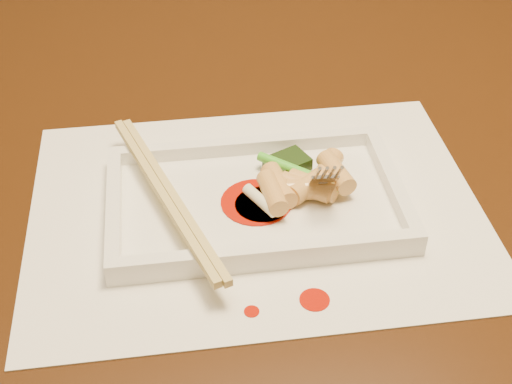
{
  "coord_description": "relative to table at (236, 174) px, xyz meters",
  "views": [
    {
      "loc": [
        -0.07,
        -0.66,
        1.17
      ],
      "look_at": [
        -0.0,
        -0.18,
        0.77
      ],
      "focal_mm": 50.0,
      "sensor_mm": 36.0,
      "label": 1
    }
  ],
  "objects": [
    {
      "name": "rice_cake_4",
      "position": [
        0.05,
        -0.18,
        0.12
      ],
      "size": [
        0.05,
        0.04,
        0.02
      ],
      "primitive_type": "cylinder",
      "rotation": [
        1.57,
        0.0,
        0.87
      ],
      "color": "#DAB466",
      "rests_on": "plate_base"
    },
    {
      "name": "sauce_blob_1",
      "position": [
        0.0,
        -0.19,
        0.11
      ],
      "size": [
        0.05,
        0.05,
        0.0
      ],
      "primitive_type": "cylinder",
      "color": "#B01405",
      "rests_on": "plate_base"
    },
    {
      "name": "rice_cake_0",
      "position": [
        0.07,
        -0.16,
        0.12
      ],
      "size": [
        0.04,
        0.05,
        0.02
      ],
      "primitive_type": "cylinder",
      "rotation": [
        1.57,
        0.0,
        2.64
      ],
      "color": "#DAB466",
      "rests_on": "plate_base"
    },
    {
      "name": "sauce_splatter_a",
      "position": [
        0.03,
        -0.29,
        0.1
      ],
      "size": [
        0.02,
        0.02,
        0.0
      ],
      "primitive_type": "cylinder",
      "color": "#B01405",
      "rests_on": "placemat"
    },
    {
      "name": "plate_rim_right",
      "position": [
        0.12,
        -0.18,
        0.12
      ],
      "size": [
        0.01,
        0.14,
        0.01
      ],
      "primitive_type": "cube",
      "color": "white",
      "rests_on": "plate_base"
    },
    {
      "name": "plate_base",
      "position": [
        -0.0,
        -0.18,
        0.11
      ],
      "size": [
        0.26,
        0.16,
        0.01
      ],
      "primitive_type": "cube",
      "color": "white",
      "rests_on": "placemat"
    },
    {
      "name": "plate_rim_left",
      "position": [
        -0.13,
        -0.18,
        0.12
      ],
      "size": [
        0.01,
        0.14,
        0.01
      ],
      "primitive_type": "cube",
      "color": "white",
      "rests_on": "plate_base"
    },
    {
      "name": "rice_cake_7",
      "position": [
        0.02,
        -0.17,
        0.12
      ],
      "size": [
        0.03,
        0.05,
        0.02
      ],
      "primitive_type": "cylinder",
      "rotation": [
        1.57,
        0.0,
        0.19
      ],
      "color": "#DAB466",
      "rests_on": "plate_base"
    },
    {
      "name": "table",
      "position": [
        0.0,
        0.0,
        0.0
      ],
      "size": [
        1.4,
        0.9,
        0.75
      ],
      "color": "black",
      "rests_on": "ground"
    },
    {
      "name": "sauce_splatter_b",
      "position": [
        -0.02,
        -0.3,
        0.1
      ],
      "size": [
        0.01,
        0.01,
        0.0
      ],
      "primitive_type": "cylinder",
      "color": "#B01405",
      "rests_on": "placemat"
    },
    {
      "name": "plate_rim_near",
      "position": [
        -0.0,
        -0.25,
        0.12
      ],
      "size": [
        0.26,
        0.01,
        0.01
      ],
      "primitive_type": "cube",
      "color": "white",
      "rests_on": "plate_base"
    },
    {
      "name": "plate_rim_far",
      "position": [
        -0.0,
        -0.11,
        0.12
      ],
      "size": [
        0.26,
        0.01,
        0.01
      ],
      "primitive_type": "cube",
      "color": "white",
      "rests_on": "plate_base"
    },
    {
      "name": "rice_cake_2",
      "position": [
        0.07,
        -0.17,
        0.13
      ],
      "size": [
        0.03,
        0.05,
        0.02
      ],
      "primitive_type": "cylinder",
      "rotation": [
        1.57,
        0.0,
        0.23
      ],
      "color": "#DAB466",
      "rests_on": "plate_base"
    },
    {
      "name": "fork",
      "position": [
        0.07,
        -0.16,
        0.18
      ],
      "size": [
        0.09,
        0.1,
        0.14
      ],
      "primitive_type": null,
      "color": "silver",
      "rests_on": "plate_base"
    },
    {
      "name": "sauce_blob_0",
      "position": [
        -0.0,
        -0.18,
        0.11
      ],
      "size": [
        0.06,
        0.06,
        0.0
      ],
      "primitive_type": "cylinder",
      "color": "#B01405",
      "rests_on": "plate_base"
    },
    {
      "name": "chopstick_a",
      "position": [
        -0.08,
        -0.18,
        0.13
      ],
      "size": [
        0.08,
        0.23,
        0.01
      ],
      "primitive_type": "cube",
      "rotation": [
        0.0,
        0.0,
        0.32
      ],
      "color": "tan",
      "rests_on": "plate_rim_near"
    },
    {
      "name": "rice_cake_5",
      "position": [
        0.01,
        -0.19,
        0.13
      ],
      "size": [
        0.02,
        0.05,
        0.02
      ],
      "primitive_type": "cylinder",
      "rotation": [
        1.57,
        0.0,
        0.12
      ],
      "color": "#DAB466",
      "rests_on": "plate_base"
    },
    {
      "name": "placemat",
      "position": [
        -0.0,
        -0.18,
        0.1
      ],
      "size": [
        0.4,
        0.3,
        0.0
      ],
      "primitive_type": "cube",
      "color": "white",
      "rests_on": "table"
    },
    {
      "name": "veg_piece",
      "position": [
        0.03,
        -0.14,
        0.12
      ],
      "size": [
        0.05,
        0.04,
        0.01
      ],
      "primitive_type": "cube",
      "rotation": [
        0.0,
        0.0,
        0.43
      ],
      "color": "black",
      "rests_on": "plate_base"
    },
    {
      "name": "scallion_white",
      "position": [
        0.0,
        -0.19,
        0.12
      ],
      "size": [
        0.03,
        0.04,
        0.01
      ],
      "primitive_type": "cylinder",
      "rotation": [
        1.57,
        0.0,
        0.5
      ],
      "color": "#EAEACC",
      "rests_on": "plate_base"
    },
    {
      "name": "rice_cake_1",
      "position": [
        0.04,
        -0.18,
        0.12
      ],
      "size": [
        0.05,
        0.04,
        0.02
      ],
      "primitive_type": "cylinder",
      "rotation": [
        1.57,
        0.0,
        0.97
      ],
      "color": "#DAB466",
      "rests_on": "plate_base"
    },
    {
      "name": "rice_cake_3",
      "position": [
        0.05,
        -0.18,
        0.12
      ],
      "size": [
        0.04,
        0.04,
        0.02
      ],
      "primitive_type": "cylinder",
      "rotation": [
        1.57,
        0.0,
        2.22
      ],
      "color": "#DAB466",
      "rests_on": "plate_base"
    },
    {
      "name": "chopstick_b",
      "position": [
        -0.08,
        -0.18,
        0.13
      ],
      "size": [
        0.08,
        0.23,
        0.01
      ],
      "primitive_type": "cube",
      "rotation": [
        0.0,
        0.0,
        0.32
      ],
      "color": "tan",
      "rests_on": "plate_rim_near"
    },
    {
      "name": "scallion_green",
      "position": [
        0.04,
        -0.16,
        0.12
      ],
      "size": [
        0.07,
        0.06,
        0.01
      ],
      "primitive_type": "cylinder",
      "rotation": [
        1.57,
        0.0,
        0.86
      ],
      "color": "green",
      "rests_on": "plate_base"
    },
    {
      "name": "rice_cake_6",
      "position": [
        0.04,
        -0.18,
        0.12
      ],
      "size": [
        0.04,
        0.02,
        0.02
      ],
      "primitive_type": "cylinder",
      "rotation": [
        1.57,
        0.0,
        1.47
      ],
      "color": "#DAB466",
      "rests_on": "plate_base"
    }
  ]
}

